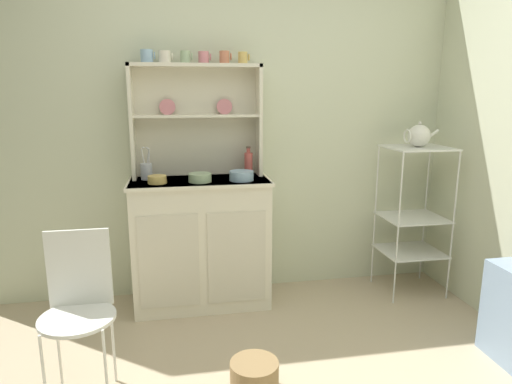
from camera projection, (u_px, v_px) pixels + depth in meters
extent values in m
cube|color=beige|center=(236.00, 127.00, 3.33)|extent=(3.84, 0.05, 2.50)
cube|color=silver|center=(201.00, 243.00, 3.21)|extent=(0.94, 0.42, 0.91)
cube|color=beige|center=(169.00, 262.00, 2.97)|extent=(0.39, 0.01, 0.64)
cube|color=beige|center=(237.00, 258.00, 3.05)|extent=(0.39, 0.01, 0.64)
cube|color=#EEE6CE|center=(199.00, 181.00, 3.11)|extent=(0.97, 0.45, 0.02)
cube|color=beige|center=(196.00, 121.00, 3.22)|extent=(0.90, 0.02, 0.78)
cube|color=silver|center=(132.00, 122.00, 3.06)|extent=(0.02, 0.18, 0.78)
cube|color=silver|center=(259.00, 121.00, 3.22)|extent=(0.02, 0.18, 0.78)
cube|color=silver|center=(197.00, 116.00, 3.13)|extent=(0.86, 0.16, 0.02)
cube|color=silver|center=(195.00, 65.00, 3.06)|extent=(0.90, 0.18, 0.02)
cylinder|color=#D17A84|center=(167.00, 107.00, 3.12)|extent=(0.11, 0.03, 0.11)
cylinder|color=#D17A84|center=(224.00, 107.00, 3.19)|extent=(0.11, 0.03, 0.11)
cylinder|color=silver|center=(398.00, 230.00, 3.18)|extent=(0.01, 0.01, 1.12)
cylinder|color=silver|center=(453.00, 227.00, 3.25)|extent=(0.01, 0.01, 1.12)
cylinder|color=silver|center=(375.00, 216.00, 3.54)|extent=(0.01, 0.01, 1.12)
cylinder|color=silver|center=(425.00, 213.00, 3.61)|extent=(0.01, 0.01, 1.12)
cube|color=silver|center=(418.00, 148.00, 3.27)|extent=(0.45, 0.40, 0.01)
cube|color=silver|center=(413.00, 217.00, 3.39)|extent=(0.45, 0.40, 0.01)
cube|color=silver|center=(410.00, 251.00, 3.45)|extent=(0.45, 0.40, 0.01)
cylinder|color=white|center=(44.00, 380.00, 2.06)|extent=(0.01, 0.01, 0.45)
cylinder|color=white|center=(106.00, 374.00, 2.11)|extent=(0.01, 0.01, 0.45)
cylinder|color=white|center=(59.00, 348.00, 2.32)|extent=(0.01, 0.01, 0.45)
cylinder|color=white|center=(113.00, 343.00, 2.37)|extent=(0.01, 0.01, 0.45)
cylinder|color=white|center=(77.00, 318.00, 2.16)|extent=(0.36, 0.36, 0.02)
cube|color=white|center=(79.00, 268.00, 2.25)|extent=(0.31, 0.02, 0.40)
cylinder|color=#93754C|center=(254.00, 377.00, 2.31)|extent=(0.25, 0.25, 0.17)
cylinder|color=#8EB2D1|center=(147.00, 56.00, 2.99)|extent=(0.08, 0.08, 0.09)
torus|color=#8EB2D1|center=(155.00, 56.00, 3.00)|extent=(0.01, 0.05, 0.05)
cylinder|color=silver|center=(165.00, 57.00, 3.01)|extent=(0.08, 0.08, 0.08)
torus|color=silver|center=(172.00, 56.00, 3.02)|extent=(0.01, 0.05, 0.05)
cylinder|color=#9EB78E|center=(185.00, 57.00, 3.03)|extent=(0.07, 0.07, 0.08)
torus|color=#9EB78E|center=(192.00, 57.00, 3.04)|extent=(0.01, 0.05, 0.05)
cylinder|color=#D17A84|center=(204.00, 57.00, 3.06)|extent=(0.07, 0.07, 0.08)
torus|color=#D17A84|center=(210.00, 57.00, 3.06)|extent=(0.01, 0.05, 0.05)
cylinder|color=#C67556|center=(224.00, 57.00, 3.08)|extent=(0.07, 0.07, 0.08)
torus|color=#C67556|center=(231.00, 57.00, 3.09)|extent=(0.01, 0.05, 0.05)
cylinder|color=#DBB760|center=(243.00, 58.00, 3.10)|extent=(0.06, 0.06, 0.08)
torus|color=#DBB760|center=(249.00, 57.00, 3.11)|extent=(0.01, 0.05, 0.05)
cylinder|color=#DBB760|center=(157.00, 179.00, 2.98)|extent=(0.12, 0.12, 0.05)
cylinder|color=#9EB78E|center=(200.00, 178.00, 3.03)|extent=(0.15, 0.15, 0.06)
cylinder|color=#8EB2D1|center=(241.00, 176.00, 3.08)|extent=(0.17, 0.17, 0.06)
cylinder|color=#B74C47|center=(248.00, 164.00, 3.23)|extent=(0.06, 0.06, 0.17)
cylinder|color=#B74C47|center=(248.00, 151.00, 3.21)|extent=(0.03, 0.03, 0.03)
cylinder|color=#4C382D|center=(248.00, 147.00, 3.21)|extent=(0.03, 0.03, 0.01)
cylinder|color=#B2B7C6|center=(147.00, 172.00, 3.11)|extent=(0.08, 0.08, 0.11)
cylinder|color=silver|center=(149.00, 161.00, 3.11)|extent=(0.02, 0.03, 0.16)
ellipsoid|color=silver|center=(148.00, 149.00, 3.09)|extent=(0.02, 0.01, 0.01)
cylinder|color=silver|center=(144.00, 161.00, 3.07)|extent=(0.03, 0.02, 0.17)
ellipsoid|color=silver|center=(143.00, 148.00, 3.05)|extent=(0.02, 0.01, 0.01)
cylinder|color=silver|center=(148.00, 161.00, 3.11)|extent=(0.03, 0.02, 0.17)
ellipsoid|color=silver|center=(147.00, 148.00, 3.10)|extent=(0.02, 0.01, 0.01)
sphere|color=white|center=(419.00, 136.00, 3.26)|extent=(0.16, 0.16, 0.16)
sphere|color=silver|center=(420.00, 123.00, 3.24)|extent=(0.02, 0.02, 0.02)
cylinder|color=white|center=(433.00, 134.00, 3.27)|extent=(0.09, 0.02, 0.07)
torus|color=white|center=(407.00, 136.00, 3.24)|extent=(0.01, 0.10, 0.10)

